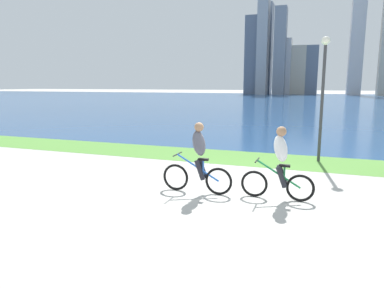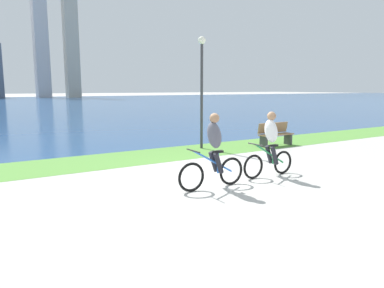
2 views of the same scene
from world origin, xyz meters
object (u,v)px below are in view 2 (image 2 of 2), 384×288
object	(u,v)px
cyclist_lead	(214,151)
cyclist_trailing	(270,144)
bench_near_path	(275,134)
lamppost_tall	(202,77)

from	to	relation	value
cyclist_lead	cyclist_trailing	distance (m)	1.86
cyclist_trailing	cyclist_lead	bearing A→B (deg)	-175.42
cyclist_trailing	bench_near_path	distance (m)	5.06
cyclist_trailing	lamppost_tall	distance (m)	4.93
cyclist_lead	bench_near_path	distance (m)	6.60
cyclist_trailing	bench_near_path	xyz separation A→B (m)	(3.63, 3.50, -0.38)
cyclist_trailing	lamppost_tall	world-z (taller)	lamppost_tall
cyclist_trailing	lamppost_tall	xyz separation A→B (m)	(0.85, 4.50, 1.82)
bench_near_path	lamppost_tall	bearing A→B (deg)	160.22
cyclist_lead	lamppost_tall	size ratio (longest dim) A/B	0.43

